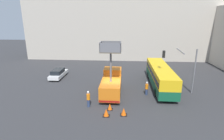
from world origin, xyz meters
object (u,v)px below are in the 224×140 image
(traffic_cone_far_side, at_px, (124,112))
(city_bus, at_px, (160,75))
(parked_car_curbside, at_px, (58,73))
(traffic_cone_near_truck, at_px, (110,107))
(traffic_cone_mid_road, at_px, (106,113))
(road_worker_near_truck, at_px, (88,99))
(traffic_light_pole, at_px, (183,63))
(utility_truck, at_px, (112,82))
(road_worker_directing, at_px, (147,88))

(traffic_cone_far_side, bearing_deg, city_bus, 58.59)
(city_bus, relative_size, parked_car_curbside, 2.48)
(parked_car_curbside, bearing_deg, traffic_cone_near_truck, -46.81)
(traffic_cone_far_side, xyz_separation_m, parked_car_curbside, (-10.90, 11.03, 0.37))
(traffic_cone_mid_road, height_order, traffic_cone_far_side, traffic_cone_far_side)
(traffic_cone_near_truck, bearing_deg, city_bus, 48.04)
(traffic_cone_far_side, bearing_deg, road_worker_near_truck, 159.05)
(city_bus, xyz_separation_m, traffic_cone_mid_road, (-6.83, -8.63, -1.38))
(traffic_light_pole, bearing_deg, traffic_cone_mid_road, -143.97)
(parked_car_curbside, bearing_deg, traffic_light_pole, -14.31)
(city_bus, height_order, traffic_light_pole, traffic_light_pole)
(traffic_cone_near_truck, xyz_separation_m, traffic_cone_far_side, (1.49, -1.01, 0.04))
(utility_truck, distance_m, traffic_cone_near_truck, 4.37)
(traffic_light_pole, bearing_deg, parked_car_curbside, 165.69)
(traffic_light_pole, distance_m, road_worker_near_truck, 12.69)
(utility_truck, height_order, road_worker_near_truck, utility_truck)
(road_worker_near_truck, xyz_separation_m, road_worker_directing, (6.76, 3.68, -0.05))
(parked_car_curbside, bearing_deg, traffic_cone_far_side, -45.34)
(traffic_cone_far_side, bearing_deg, parked_car_curbside, 134.66)
(utility_truck, bearing_deg, city_bus, 24.98)
(city_bus, bearing_deg, utility_truck, 120.05)
(traffic_cone_near_truck, bearing_deg, traffic_cone_mid_road, -100.97)
(traffic_light_pole, height_order, traffic_cone_far_side, traffic_light_pole)
(traffic_cone_far_side, bearing_deg, utility_truck, 107.36)
(utility_truck, relative_size, parked_car_curbside, 1.46)
(parked_car_curbside, bearing_deg, utility_truck, -32.16)
(road_worker_near_truck, bearing_deg, city_bus, -113.74)
(city_bus, distance_m, traffic_cone_near_truck, 9.94)
(traffic_cone_near_truck, distance_m, traffic_cone_mid_road, 1.34)
(road_worker_directing, height_order, traffic_cone_far_side, road_worker_directing)
(city_bus, height_order, parked_car_curbside, city_bus)
(city_bus, distance_m, traffic_light_pole, 3.79)
(road_worker_directing, bearing_deg, traffic_cone_mid_road, 74.85)
(road_worker_directing, distance_m, traffic_cone_far_side, 5.94)
(utility_truck, relative_size, traffic_cone_mid_road, 8.87)
(city_bus, xyz_separation_m, parked_car_curbside, (-15.98, 2.71, -1.01))
(traffic_light_pole, xyz_separation_m, parked_car_curbside, (-18.31, 4.67, -3.25))
(road_worker_directing, bearing_deg, traffic_cone_near_truck, 68.66)
(traffic_light_pole, height_order, parked_car_curbside, traffic_light_pole)
(road_worker_directing, distance_m, parked_car_curbside, 14.96)
(traffic_cone_mid_road, bearing_deg, road_worker_directing, 49.92)
(utility_truck, xyz_separation_m, traffic_cone_near_truck, (0.13, -4.19, -1.24))
(road_worker_near_truck, height_order, traffic_cone_mid_road, road_worker_near_truck)
(road_worker_near_truck, bearing_deg, parked_car_curbside, -24.71)
(utility_truck, height_order, parked_car_curbside, utility_truck)
(city_bus, distance_m, traffic_cone_far_side, 9.85)
(city_bus, bearing_deg, traffic_cone_mid_road, 146.71)
(city_bus, relative_size, traffic_cone_far_side, 14.98)
(road_worker_near_truck, bearing_deg, traffic_light_pole, -127.72)
(utility_truck, bearing_deg, parked_car_curbside, 147.84)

